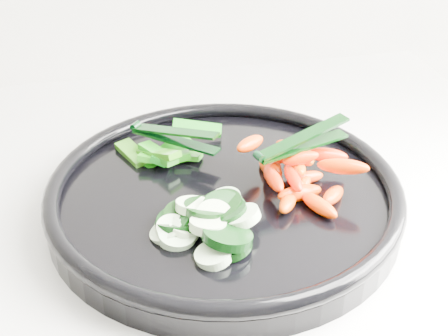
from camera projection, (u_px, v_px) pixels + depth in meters
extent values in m
cylinder|color=black|center=(224.00, 202.00, 0.66)|extent=(0.38, 0.38, 0.02)
torus|color=black|center=(224.00, 187.00, 0.65)|extent=(0.38, 0.38, 0.02)
cylinder|color=black|center=(176.00, 226.00, 0.60)|extent=(0.04, 0.04, 0.03)
cylinder|color=#E2F8C6|center=(184.00, 231.00, 0.59)|extent=(0.04, 0.04, 0.02)
cylinder|color=black|center=(185.00, 219.00, 0.61)|extent=(0.05, 0.05, 0.03)
cylinder|color=beige|center=(173.00, 231.00, 0.59)|extent=(0.04, 0.04, 0.02)
cylinder|color=black|center=(228.00, 245.00, 0.58)|extent=(0.06, 0.06, 0.02)
cylinder|color=beige|center=(214.00, 255.00, 0.56)|extent=(0.05, 0.05, 0.02)
cylinder|color=black|center=(187.00, 217.00, 0.61)|extent=(0.06, 0.06, 0.02)
cylinder|color=#D2ECBD|center=(184.00, 209.00, 0.62)|extent=(0.04, 0.04, 0.02)
cylinder|color=black|center=(180.00, 228.00, 0.60)|extent=(0.05, 0.05, 0.01)
cylinder|color=beige|center=(177.00, 225.00, 0.60)|extent=(0.04, 0.04, 0.01)
cylinder|color=black|center=(180.00, 225.00, 0.60)|extent=(0.05, 0.05, 0.02)
cylinder|color=beige|center=(177.00, 236.00, 0.59)|extent=(0.04, 0.05, 0.02)
cylinder|color=black|center=(172.00, 224.00, 0.60)|extent=(0.04, 0.04, 0.02)
cylinder|color=#B4D1A7|center=(166.00, 232.00, 0.59)|extent=(0.04, 0.04, 0.02)
cylinder|color=black|center=(228.00, 213.00, 0.60)|extent=(0.05, 0.06, 0.03)
cylinder|color=#E3F9C7|center=(242.00, 217.00, 0.60)|extent=(0.05, 0.05, 0.03)
cylinder|color=black|center=(206.00, 209.00, 0.61)|extent=(0.06, 0.06, 0.02)
cylinder|color=#DCF8C6|center=(193.00, 206.00, 0.61)|extent=(0.05, 0.05, 0.02)
cylinder|color=black|center=(224.00, 212.00, 0.60)|extent=(0.07, 0.06, 0.03)
cylinder|color=#D3F1C1|center=(214.00, 217.00, 0.60)|extent=(0.05, 0.05, 0.03)
cylinder|color=black|center=(220.00, 207.00, 0.61)|extent=(0.05, 0.05, 0.02)
cylinder|color=beige|center=(224.00, 202.00, 0.62)|extent=(0.04, 0.04, 0.02)
cylinder|color=black|center=(227.00, 236.00, 0.57)|extent=(0.07, 0.07, 0.02)
cylinder|color=beige|center=(208.00, 225.00, 0.58)|extent=(0.05, 0.05, 0.02)
ellipsoid|color=#F64600|center=(299.00, 189.00, 0.65)|extent=(0.04, 0.04, 0.02)
ellipsoid|color=red|center=(300.00, 193.00, 0.64)|extent=(0.06, 0.03, 0.03)
ellipsoid|color=#FF3900|center=(319.00, 205.00, 0.62)|extent=(0.04, 0.05, 0.02)
ellipsoid|color=#FF3F00|center=(270.00, 168.00, 0.68)|extent=(0.03, 0.05, 0.03)
ellipsoid|color=#FC2400|center=(333.00, 195.00, 0.64)|extent=(0.04, 0.05, 0.03)
ellipsoid|color=#FF3200|center=(272.00, 169.00, 0.68)|extent=(0.04, 0.05, 0.02)
ellipsoid|color=#EB3900|center=(288.00, 203.00, 0.63)|extent=(0.04, 0.04, 0.02)
ellipsoid|color=#F63E00|center=(308.00, 177.00, 0.67)|extent=(0.04, 0.02, 0.02)
ellipsoid|color=#FF4100|center=(290.00, 148.00, 0.72)|extent=(0.04, 0.05, 0.02)
ellipsoid|color=#FF4A00|center=(274.00, 156.00, 0.70)|extent=(0.03, 0.04, 0.02)
ellipsoid|color=red|center=(274.00, 179.00, 0.64)|extent=(0.02, 0.05, 0.02)
ellipsoid|color=#EE5E00|center=(305.00, 155.00, 0.68)|extent=(0.02, 0.06, 0.03)
ellipsoid|color=#FF5600|center=(296.00, 166.00, 0.66)|extent=(0.02, 0.05, 0.03)
ellipsoid|color=red|center=(293.00, 178.00, 0.64)|extent=(0.02, 0.05, 0.02)
ellipsoid|color=#FF1400|center=(285.00, 156.00, 0.68)|extent=(0.05, 0.02, 0.03)
ellipsoid|color=#FF2D00|center=(326.00, 155.00, 0.68)|extent=(0.05, 0.02, 0.02)
ellipsoid|color=#E24F00|center=(301.00, 158.00, 0.64)|extent=(0.04, 0.02, 0.02)
ellipsoid|color=#FF3900|center=(250.00, 144.00, 0.67)|extent=(0.04, 0.04, 0.02)
ellipsoid|color=#E24500|center=(343.00, 166.00, 0.63)|extent=(0.06, 0.04, 0.02)
cube|color=#12700A|center=(179.00, 150.00, 0.72)|extent=(0.02, 0.06, 0.02)
cube|color=#0B750E|center=(168.00, 156.00, 0.71)|extent=(0.05, 0.06, 0.03)
cube|color=#096810|center=(184.00, 156.00, 0.71)|extent=(0.04, 0.03, 0.01)
cube|color=#10740B|center=(166.00, 152.00, 0.72)|extent=(0.06, 0.05, 0.02)
cube|color=#236B0A|center=(133.00, 153.00, 0.72)|extent=(0.04, 0.06, 0.01)
cube|color=#176F0A|center=(151.00, 153.00, 0.72)|extent=(0.04, 0.06, 0.03)
cube|color=#1B6C0A|center=(159.00, 154.00, 0.70)|extent=(0.05, 0.06, 0.03)
cube|color=#206B0A|center=(158.00, 153.00, 0.70)|extent=(0.04, 0.06, 0.01)
cube|color=#09620E|center=(197.00, 128.00, 0.75)|extent=(0.06, 0.03, 0.02)
cylinder|color=black|center=(259.00, 157.00, 0.62)|extent=(0.01, 0.01, 0.01)
cube|color=black|center=(303.00, 146.00, 0.65)|extent=(0.11, 0.05, 0.00)
cube|color=black|center=(304.00, 137.00, 0.64)|extent=(0.11, 0.05, 0.02)
cylinder|color=black|center=(136.00, 126.00, 0.73)|extent=(0.01, 0.01, 0.01)
cube|color=black|center=(175.00, 140.00, 0.71)|extent=(0.09, 0.08, 0.00)
cube|color=black|center=(175.00, 131.00, 0.70)|extent=(0.09, 0.08, 0.02)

